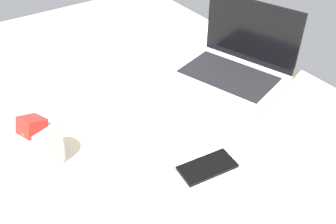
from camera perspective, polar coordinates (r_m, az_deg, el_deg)
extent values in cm
cube|color=beige|center=(109.01, -8.79, -6.91)|extent=(180.00, 140.00, 18.00)
cube|color=#B7BABC|center=(125.15, 9.46, 5.41)|extent=(38.31, 31.70, 2.00)
cube|color=black|center=(123.39, 9.16, 5.59)|extent=(32.72, 24.79, 0.40)
cube|color=black|center=(128.42, 12.53, 11.76)|extent=(31.83, 10.67, 21.00)
cylinder|color=silver|center=(95.94, -18.28, -4.32)|extent=(9.00, 9.00, 11.00)
cube|color=blue|center=(97.34, -17.51, -5.00)|extent=(7.29, 6.75, 6.47)
cube|color=#268C33|center=(96.22, -18.21, -3.67)|extent=(7.15, 7.54, 5.62)
cube|color=red|center=(94.28, -18.19, -2.55)|extent=(6.86, 6.72, 3.21)
cube|color=red|center=(91.91, -19.92, -2.06)|extent=(7.04, 7.31, 6.02)
cube|color=black|center=(92.70, 5.97, -8.29)|extent=(8.36, 14.69, 0.80)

